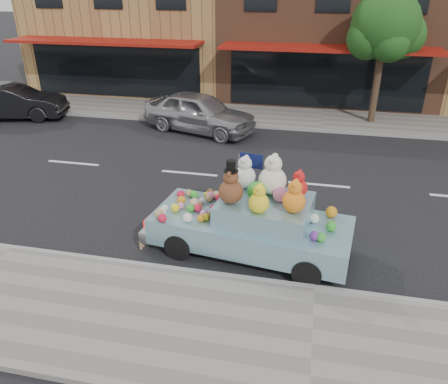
% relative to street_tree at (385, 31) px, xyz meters
% --- Properties ---
extents(ground, '(120.00, 120.00, 0.00)m').
position_rel_street_tree_xyz_m(ground, '(-2.03, -6.55, -3.69)').
color(ground, black).
rests_on(ground, ground).
extents(near_sidewalk, '(60.00, 3.00, 0.12)m').
position_rel_street_tree_xyz_m(near_sidewalk, '(-2.03, -13.05, -3.63)').
color(near_sidewalk, gray).
rests_on(near_sidewalk, ground).
extents(far_sidewalk, '(60.00, 3.00, 0.12)m').
position_rel_street_tree_xyz_m(far_sidewalk, '(-2.03, -0.05, -3.63)').
color(far_sidewalk, gray).
rests_on(far_sidewalk, ground).
extents(near_kerb, '(60.00, 0.12, 0.13)m').
position_rel_street_tree_xyz_m(near_kerb, '(-2.03, -11.55, -3.63)').
color(near_kerb, gray).
rests_on(near_kerb, ground).
extents(far_kerb, '(60.00, 0.12, 0.13)m').
position_rel_street_tree_xyz_m(far_kerb, '(-2.03, -1.55, -3.63)').
color(far_kerb, gray).
rests_on(far_kerb, ground).
extents(storefront_left, '(10.00, 9.80, 7.30)m').
position_rel_street_tree_xyz_m(storefront_left, '(-12.03, 5.42, -0.05)').
color(storefront_left, '#A07843').
rests_on(storefront_left, ground).
extents(storefront_mid, '(10.00, 9.80, 7.30)m').
position_rel_street_tree_xyz_m(storefront_mid, '(-2.03, 5.42, -0.05)').
color(storefront_mid, brown).
rests_on(storefront_mid, ground).
extents(street_tree, '(3.00, 2.70, 5.22)m').
position_rel_street_tree_xyz_m(street_tree, '(0.00, 0.00, 0.00)').
color(street_tree, '#38281C').
rests_on(street_tree, ground).
extents(car_silver, '(4.85, 3.11, 1.54)m').
position_rel_street_tree_xyz_m(car_silver, '(-6.79, -2.44, -2.92)').
color(car_silver, '#A2A2A7').
rests_on(car_silver, ground).
extents(car_dark, '(4.65, 2.55, 1.45)m').
position_rel_street_tree_xyz_m(car_dark, '(-15.09, -2.45, -2.97)').
color(car_dark, black).
rests_on(car_dark, ground).
extents(art_car, '(4.67, 2.30, 2.29)m').
position_rel_street_tree_xyz_m(art_car, '(-3.45, -10.41, -2.89)').
color(art_car, black).
rests_on(art_car, ground).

